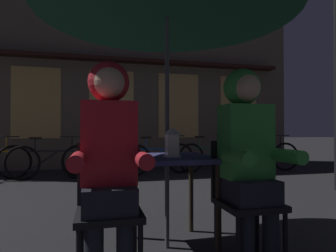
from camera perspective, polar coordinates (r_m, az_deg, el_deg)
ground_plane at (r=2.51m, az=-0.19°, el=-23.01°), size 60.00×60.00×0.00m
cafe_table at (r=2.35m, az=-0.19°, el=-8.44°), size 0.72×0.72×0.74m
lantern at (r=2.23m, az=0.82°, el=-3.10°), size 0.11×0.11×0.23m
chair_left at (r=1.95m, az=-11.71°, el=-14.48°), size 0.40×0.40×0.87m
chair_right at (r=2.21m, az=14.75°, el=-12.83°), size 0.40×0.40×0.87m
person_left_hooded at (r=1.84m, az=-11.60°, el=-4.03°), size 0.45×0.56×1.40m
person_right_hooded at (r=2.11m, az=15.47°, el=-3.60°), size 0.45×0.56×1.40m
shopfront_building at (r=7.96m, az=-11.20°, el=14.80°), size 10.00×0.93×6.20m
bicycle_second at (r=5.97m, az=-22.26°, el=-6.54°), size 1.68×0.17×0.84m
bicycle_third at (r=6.17m, az=-12.57°, el=-6.40°), size 1.68×0.20×0.84m
bicycle_fourth at (r=6.17m, az=-1.87°, el=-6.42°), size 1.67×0.32×0.84m
bicycle_fifth at (r=6.70m, az=8.36°, el=-5.97°), size 1.65×0.42×0.84m
bicycle_furthest at (r=7.03m, az=18.63°, el=-5.69°), size 1.67×0.25×0.84m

